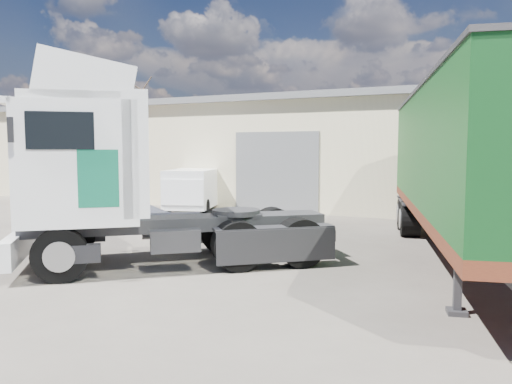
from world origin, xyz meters
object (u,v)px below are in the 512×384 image
at_px(bare_tree, 133,81).
at_px(orange_skip, 91,189).
at_px(tractor_unit, 124,181).
at_px(box_trailer, 471,157).
at_px(panel_van, 195,189).

height_order(bare_tree, orange_skip, bare_tree).
xyz_separation_m(tractor_unit, box_trailer, (7.53, 3.98, 0.56)).
height_order(tractor_unit, orange_skip, tractor_unit).
bearing_deg(orange_skip, bare_tree, 93.74).
relative_size(bare_tree, box_trailer, 0.72).
height_order(bare_tree, panel_van, bare_tree).
xyz_separation_m(box_trailer, orange_skip, (-18.25, 6.09, -1.87)).
bearing_deg(box_trailer, tractor_unit, -165.33).
xyz_separation_m(tractor_unit, panel_van, (-4.49, 10.24, -1.10)).
bearing_deg(orange_skip, panel_van, -23.37).
height_order(bare_tree, tractor_unit, bare_tree).
distance_m(bare_tree, tractor_unit, 27.50).
bearing_deg(panel_van, bare_tree, 120.97).
distance_m(bare_tree, panel_van, 17.73).
distance_m(tractor_unit, orange_skip, 14.76).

